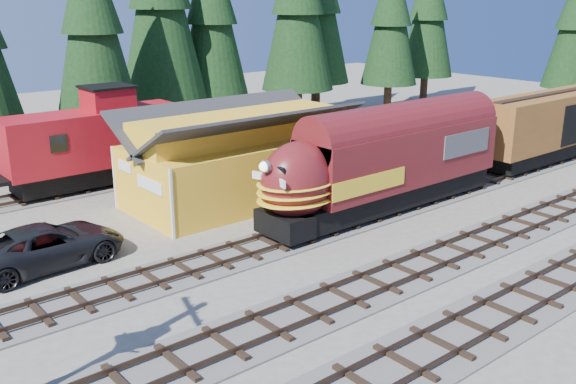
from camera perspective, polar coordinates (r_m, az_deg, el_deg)
ground at (r=28.60m, az=8.20°, el=-5.58°), size 120.00×120.00×0.00m
track_siding at (r=38.32m, az=13.87°, el=0.08°), size 68.00×3.20×0.33m
track_main_south at (r=35.31m, az=21.66°, el=-2.11°), size 68.00×3.20×0.33m
track_spur at (r=38.38m, az=-23.24°, el=-0.81°), size 32.00×3.20×0.33m
depot at (r=35.20m, az=-4.34°, el=3.94°), size 12.80×7.00×5.30m
conifer_backdrop at (r=49.17m, az=-9.16°, el=15.52°), size 79.17×21.19×16.69m
locomotive at (r=33.29m, az=8.14°, el=2.25°), size 15.77×3.13×4.29m
boxcar at (r=46.90m, az=22.24°, el=5.59°), size 13.80×2.96×4.34m
caboose at (r=39.32m, az=-16.76°, el=4.26°), size 10.54×3.06×5.48m
pickup_truck_a at (r=28.79m, az=-20.66°, el=-4.46°), size 6.68×3.42×1.80m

